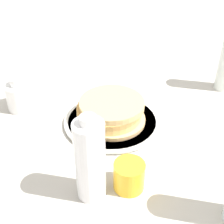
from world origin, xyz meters
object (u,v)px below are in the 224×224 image
object	(u,v)px
pancake_stack	(111,111)
juice_glass	(129,176)
cream_jug	(21,95)
plate	(112,121)
water_bottle_far	(90,161)

from	to	relation	value
pancake_stack	juice_glass	size ratio (longest dim) A/B	2.78
juice_glass	cream_jug	size ratio (longest dim) A/B	0.67
plate	juice_glass	xyz separation A→B (m)	(-0.04, -0.24, 0.03)
pancake_stack	water_bottle_far	bearing A→B (deg)	-117.14
plate	pancake_stack	size ratio (longest dim) A/B	1.41
pancake_stack	juice_glass	distance (m)	0.25
pancake_stack	juice_glass	xyz separation A→B (m)	(-0.04, -0.25, -0.01)
juice_glass	cream_jug	distance (m)	0.46
pancake_stack	cream_jug	world-z (taller)	cream_jug
pancake_stack	water_bottle_far	size ratio (longest dim) A/B	0.93
juice_glass	water_bottle_far	size ratio (longest dim) A/B	0.33
juice_glass	cream_jug	xyz separation A→B (m)	(-0.21, 0.41, 0.01)
plate	water_bottle_far	xyz separation A→B (m)	(-0.12, -0.24, 0.10)
pancake_stack	water_bottle_far	xyz separation A→B (m)	(-0.12, -0.24, 0.06)
plate	juice_glass	world-z (taller)	juice_glass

